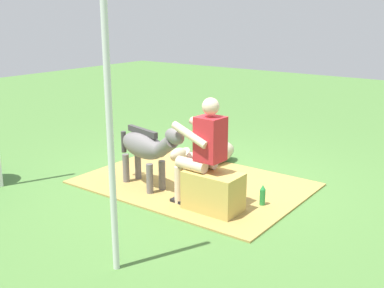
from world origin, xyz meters
TOP-DOWN VIEW (x-y plane):
  - ground_plane at (0.00, 0.00)m, footprint 24.00×24.00m
  - hay_patch at (0.02, 0.10)m, footprint 2.99×2.10m
  - hay_bale at (-0.71, 0.69)m, footprint 0.67×0.41m
  - person_seated at (-0.54, 0.69)m, footprint 0.67×0.44m
  - pony_standing at (0.41, 0.60)m, footprint 1.33×0.51m
  - pony_lying at (0.30, -0.68)m, footprint 0.53×1.36m
  - soda_bottle at (-1.11, 0.22)m, footprint 0.07×0.07m
  - tent_pole_left at (-0.71, 2.30)m, footprint 0.06×0.06m

SIDE VIEW (x-z plane):
  - ground_plane at x=0.00m, z-range 0.00..0.00m
  - hay_patch at x=0.02m, z-range 0.00..0.02m
  - soda_bottle at x=-1.11m, z-range 0.00..0.28m
  - pony_lying at x=0.30m, z-range -0.02..0.40m
  - hay_bale at x=-0.71m, z-range 0.00..0.49m
  - pony_standing at x=0.41m, z-range 0.11..1.06m
  - person_seated at x=-0.54m, z-range 0.08..1.45m
  - tent_pole_left at x=-0.71m, z-range 0.00..2.41m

